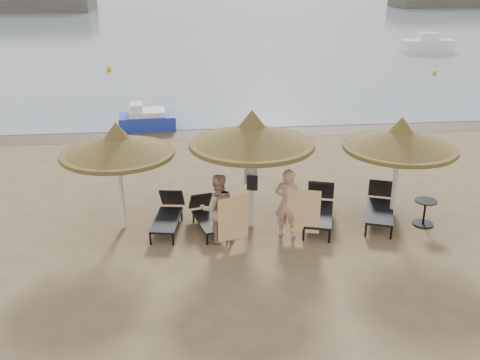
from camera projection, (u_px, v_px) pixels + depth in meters
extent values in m
plane|color=olive|center=(254.00, 241.00, 13.33)|extent=(160.00, 160.00, 0.00)
cube|color=gray|center=(189.00, 9.00, 87.19)|extent=(200.00, 140.00, 0.03)
cube|color=brown|center=(224.00, 133.00, 22.00)|extent=(200.00, 1.60, 0.01)
cube|color=white|center=(427.00, 46.00, 42.66)|extent=(4.00, 1.60, 1.00)
cube|color=white|center=(429.00, 36.00, 42.38)|extent=(1.50, 1.00, 0.60)
cylinder|color=silver|center=(121.00, 191.00, 13.66)|extent=(0.12, 0.12, 2.08)
cone|color=brown|center=(117.00, 144.00, 13.20)|extent=(2.88, 2.88, 0.55)
cone|color=brown|center=(116.00, 131.00, 13.07)|extent=(0.69, 0.69, 0.45)
cylinder|color=brown|center=(118.00, 154.00, 13.29)|extent=(2.82, 2.82, 0.10)
cylinder|color=silver|center=(251.00, 185.00, 13.71)|extent=(0.13, 0.13, 2.30)
cone|color=brown|center=(252.00, 134.00, 13.20)|extent=(3.17, 3.17, 0.60)
cone|color=brown|center=(252.00, 119.00, 13.07)|extent=(0.77, 0.77, 0.49)
cylinder|color=brown|center=(252.00, 144.00, 13.30)|extent=(3.11, 3.11, 0.11)
cylinder|color=silver|center=(395.00, 185.00, 14.00)|extent=(0.12, 0.12, 2.11)
cone|color=brown|center=(400.00, 138.00, 13.53)|extent=(2.92, 2.92, 0.55)
cone|color=brown|center=(402.00, 125.00, 13.40)|extent=(0.70, 0.70, 0.45)
cylinder|color=brown|center=(399.00, 148.00, 13.62)|extent=(2.86, 2.86, 0.10)
cylinder|color=black|center=(150.00, 240.00, 13.11)|extent=(0.05, 0.05, 0.28)
cylinder|color=black|center=(173.00, 240.00, 13.09)|extent=(0.05, 0.05, 0.28)
cylinder|color=black|center=(161.00, 215.00, 14.42)|extent=(0.05, 0.05, 0.28)
cylinder|color=black|center=(182.00, 215.00, 14.40)|extent=(0.05, 0.05, 0.28)
cube|color=black|center=(167.00, 220.00, 13.74)|extent=(0.85, 1.59, 0.06)
cube|color=black|center=(172.00, 198.00, 14.47)|extent=(0.68, 0.52, 0.57)
cylinder|color=black|center=(207.00, 240.00, 13.11)|extent=(0.05, 0.05, 0.26)
cylinder|color=black|center=(227.00, 237.00, 13.27)|extent=(0.05, 0.05, 0.26)
cylinder|color=black|center=(193.00, 218.00, 14.25)|extent=(0.05, 0.05, 0.26)
cylinder|color=black|center=(212.00, 215.00, 14.41)|extent=(0.05, 0.05, 0.26)
cube|color=black|center=(209.00, 221.00, 13.75)|extent=(0.88, 1.49, 0.06)
cube|color=black|center=(200.00, 201.00, 14.38)|extent=(0.65, 0.51, 0.53)
cylinder|color=black|center=(303.00, 235.00, 13.31)|extent=(0.06, 0.06, 0.32)
cylinder|color=black|center=(329.00, 237.00, 13.20)|extent=(0.06, 0.06, 0.32)
cylinder|color=black|center=(308.00, 208.00, 14.77)|extent=(0.06, 0.06, 0.32)
cylinder|color=black|center=(331.00, 210.00, 14.66)|extent=(0.06, 0.06, 0.32)
cube|color=black|center=(319.00, 214.00, 13.97)|extent=(1.18, 1.84, 0.07)
cube|color=black|center=(321.00, 190.00, 14.78)|extent=(0.82, 0.67, 0.65)
cylinder|color=black|center=(366.00, 231.00, 13.52)|extent=(0.06, 0.06, 0.31)
cylinder|color=black|center=(391.00, 234.00, 13.38)|extent=(0.06, 0.06, 0.31)
cylinder|color=black|center=(368.00, 206.00, 14.92)|extent=(0.06, 0.06, 0.31)
cylinder|color=black|center=(391.00, 208.00, 14.78)|extent=(0.06, 0.06, 0.31)
cube|color=black|center=(380.00, 212.00, 14.13)|extent=(1.24, 1.81, 0.07)
cube|color=black|center=(381.00, 189.00, 14.91)|extent=(0.81, 0.69, 0.63)
cylinder|color=black|center=(423.00, 224.00, 14.19)|extent=(0.54, 0.54, 0.04)
cylinder|color=black|center=(424.00, 213.00, 14.07)|extent=(0.06, 0.06, 0.65)
cylinder|color=black|center=(426.00, 201.00, 13.95)|extent=(0.58, 0.58, 0.03)
imported|color=tan|center=(218.00, 203.00, 12.96)|extent=(1.01, 0.72, 2.07)
imported|color=tan|center=(288.00, 198.00, 13.18)|extent=(1.16, 1.01, 2.12)
cube|color=orange|center=(233.00, 218.00, 12.77)|extent=(0.76, 0.30, 1.12)
cube|color=orange|center=(303.00, 211.00, 13.08)|extent=(0.80, 0.25, 1.15)
cube|color=white|center=(251.00, 176.00, 13.81)|extent=(0.32, 0.11, 0.41)
cube|color=black|center=(252.00, 183.00, 13.52)|extent=(0.28, 0.16, 0.38)
cube|color=#2238AB|center=(148.00, 121.00, 22.59)|extent=(2.40, 1.50, 0.58)
cube|color=white|center=(147.00, 113.00, 22.46)|extent=(1.54, 1.25, 0.26)
cube|color=white|center=(136.00, 108.00, 22.30)|extent=(0.58, 0.98, 0.37)
sphere|color=yellow|center=(109.00, 69.00, 35.01)|extent=(0.36, 0.36, 0.36)
sphere|color=yellow|center=(434.00, 72.00, 33.87)|extent=(0.32, 0.32, 0.32)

